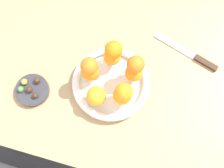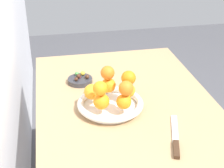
% 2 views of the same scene
% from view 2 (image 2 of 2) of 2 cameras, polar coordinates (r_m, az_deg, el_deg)
% --- Properties ---
extents(dining_table, '(1.10, 0.76, 0.74)m').
position_cam_2_polar(dining_table, '(1.52, 2.27, -5.74)').
color(dining_table, tan).
rests_on(dining_table, ground_plane).
extents(fruit_bowl, '(0.27, 0.27, 0.04)m').
position_cam_2_polar(fruit_bowl, '(1.41, -0.29, -3.43)').
color(fruit_bowl, white).
rests_on(fruit_bowl, dining_table).
extents(candy_dish, '(0.12, 0.12, 0.02)m').
position_cam_2_polar(candy_dish, '(1.63, -5.33, 0.59)').
color(candy_dish, '#333338').
rests_on(candy_dish, dining_table).
extents(orange_0, '(0.07, 0.07, 0.07)m').
position_cam_2_polar(orange_0, '(1.40, -3.35, -1.31)').
color(orange_0, orange).
rests_on(orange_0, fruit_bowl).
extents(orange_1, '(0.06, 0.06, 0.06)m').
position_cam_2_polar(orange_1, '(1.33, -1.77, -2.92)').
color(orange_1, orange).
rests_on(orange_1, fruit_bowl).
extents(orange_2, '(0.06, 0.06, 0.06)m').
position_cam_2_polar(orange_2, '(1.33, 1.99, -2.96)').
color(orange_2, orange).
rests_on(orange_2, fruit_bowl).
extents(orange_3, '(0.06, 0.06, 0.06)m').
position_cam_2_polar(orange_3, '(1.41, 2.60, -1.06)').
color(orange_3, orange).
rests_on(orange_3, fruit_bowl).
extents(orange_4, '(0.06, 0.06, 0.06)m').
position_cam_2_polar(orange_4, '(1.45, -0.60, -0.22)').
color(orange_4, orange).
rests_on(orange_4, fruit_bowl).
extents(orange_5, '(0.06, 0.06, 0.06)m').
position_cam_2_polar(orange_5, '(1.31, 2.35, -0.71)').
color(orange_5, orange).
rests_on(orange_5, orange_2).
extents(orange_6, '(0.06, 0.06, 0.06)m').
position_cam_2_polar(orange_6, '(1.38, 2.96, 1.04)').
color(orange_6, orange).
rests_on(orange_6, orange_3).
extents(orange_7, '(0.06, 0.06, 0.06)m').
position_cam_2_polar(orange_7, '(1.30, -1.99, -0.75)').
color(orange_7, orange).
rests_on(orange_7, orange_1).
extents(orange_8, '(0.06, 0.06, 0.06)m').
position_cam_2_polar(orange_8, '(1.42, -0.74, 1.88)').
color(orange_8, orange).
rests_on(orange_8, orange_4).
extents(candy_ball_0, '(0.02, 0.02, 0.02)m').
position_cam_2_polar(candy_ball_0, '(1.60, -5.96, 0.81)').
color(candy_ball_0, '#472819').
rests_on(candy_ball_0, candy_dish).
extents(candy_ball_1, '(0.02, 0.02, 0.02)m').
position_cam_2_polar(candy_ball_1, '(1.61, -4.15, 1.21)').
color(candy_ball_1, '#472819').
rests_on(candy_ball_1, candy_dish).
extents(candy_ball_2, '(0.02, 0.02, 0.02)m').
position_cam_2_polar(candy_ball_2, '(1.62, -5.56, 1.32)').
color(candy_ball_2, '#472819').
rests_on(candy_ball_2, candy_dish).
extents(candy_ball_3, '(0.01, 0.01, 0.01)m').
position_cam_2_polar(candy_ball_3, '(1.62, -5.43, 1.19)').
color(candy_ball_3, '#C6384C').
rests_on(candy_ball_3, candy_dish).
extents(candy_ball_4, '(0.02, 0.02, 0.02)m').
position_cam_2_polar(candy_ball_4, '(1.65, -5.86, 1.73)').
color(candy_ball_4, '#4C9947').
rests_on(candy_ball_4, candy_dish).
extents(candy_ball_5, '(0.02, 0.02, 0.02)m').
position_cam_2_polar(candy_ball_5, '(1.65, -4.89, 1.79)').
color(candy_ball_5, gold).
rests_on(candy_ball_5, candy_dish).
extents(knife, '(0.25, 0.10, 0.01)m').
position_cam_2_polar(knife, '(1.27, 10.52, -8.97)').
color(knife, '#3F2819').
rests_on(knife, dining_table).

